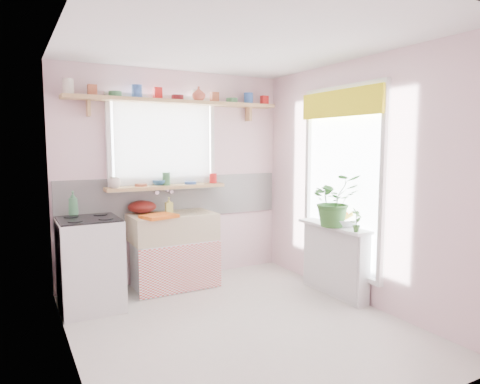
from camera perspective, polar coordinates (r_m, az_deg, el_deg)
room at (r=4.81m, az=1.81°, el=3.23°), size 3.20×3.20×3.20m
sink_unit at (r=5.00m, az=-8.92°, el=-7.62°), size 0.95×0.65×1.11m
cooker at (r=4.53m, az=-19.35°, el=-8.99°), size 0.58×0.58×0.93m
radiator_ledge at (r=4.80m, az=12.50°, el=-8.69°), size 0.22×0.95×0.78m
windowsill at (r=5.05m, az=-9.77°, el=0.67°), size 1.40×0.22×0.04m
pine_shelf at (r=5.09m, az=-8.32°, el=11.79°), size 2.52×0.24×0.04m
shelf_crockery at (r=5.10m, az=-8.33°, el=12.63°), size 2.47×0.11×0.12m
sill_crockery at (r=5.04m, az=-9.79°, el=1.54°), size 1.35×0.11×0.12m
dish_tray at (r=4.66m, az=-10.73°, el=-3.20°), size 0.41×0.35×0.04m
colander at (r=5.01m, az=-12.92°, el=-1.94°), size 0.36×0.36×0.15m
jade_plant at (r=4.57m, az=12.44°, el=-1.08°), size 0.59×0.55×0.56m
fruit_bowl at (r=4.67m, az=13.69°, el=-3.90°), size 0.38×0.38×0.08m
herb_pot at (r=4.35m, az=15.25°, el=-3.64°), size 0.14×0.11×0.24m
soap_bottle_sink at (r=5.00m, az=-9.45°, el=-1.71°), size 0.09×0.09×0.18m
sill_cup at (r=4.82m, az=-16.38°, el=1.11°), size 0.17×0.17×0.11m
sill_bowl at (r=5.09m, az=-10.60°, el=1.27°), size 0.21×0.21×0.06m
shelf_vase at (r=5.14m, az=-5.52°, el=12.91°), size 0.21×0.21×0.16m
cooker_bottle at (r=4.62m, az=-21.37°, el=-1.43°), size 0.12×0.12×0.25m
fruit at (r=4.66m, az=13.71°, el=-3.13°), size 0.20×0.14×0.10m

